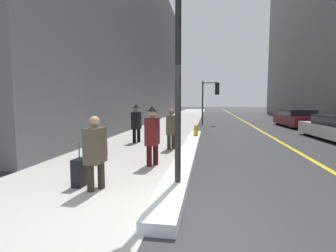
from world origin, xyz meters
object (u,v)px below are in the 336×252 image
at_px(lamp_post, 178,49).
at_px(fire_hydrant, 196,132).
at_px(traffic_light_near, 212,93).
at_px(rolling_suitcase, 80,173).
at_px(pedestrian_in_glasses, 136,122).
at_px(pedestrian_in_fedora, 152,133).
at_px(parked_car_maroon, 296,119).
at_px(pedestrian_nearside, 171,127).
at_px(pedestrian_with_shoulder_bag, 96,150).

height_order(lamp_post, fire_hydrant, lamp_post).
bearing_deg(traffic_light_near, rolling_suitcase, -91.08).
xyz_separation_m(traffic_light_near, rolling_suitcase, (-2.91, -15.26, -2.10)).
bearing_deg(pedestrian_in_glasses, pedestrian_in_fedora, 25.08).
bearing_deg(parked_car_maroon, rolling_suitcase, 145.04).
bearing_deg(lamp_post, pedestrian_nearside, 99.80).
bearing_deg(pedestrian_in_fedora, traffic_light_near, 175.77).
bearing_deg(pedestrian_in_fedora, pedestrian_with_shoulder_bag, -14.76).
xyz_separation_m(traffic_light_near, pedestrian_nearside, (-1.59, -10.75, -1.56)).
bearing_deg(pedestrian_with_shoulder_bag, traffic_light_near, 174.26).
relative_size(lamp_post, parked_car_maroon, 1.05).
height_order(parked_car_maroon, rolling_suitcase, parked_car_maroon).
xyz_separation_m(traffic_light_near, parked_car_maroon, (5.88, -0.83, -1.81)).
relative_size(lamp_post, pedestrian_with_shoulder_bag, 3.06).
distance_m(pedestrian_nearside, rolling_suitcase, 4.72).
bearing_deg(parked_car_maroon, traffic_light_near, 78.31).
relative_size(parked_car_maroon, fire_hydrant, 6.31).
bearing_deg(pedestrian_nearside, rolling_suitcase, -12.91).
distance_m(pedestrian_with_shoulder_bag, pedestrian_in_fedora, 2.26).
height_order(pedestrian_in_fedora, fire_hydrant, pedestrian_in_fedora).
distance_m(pedestrian_with_shoulder_bag, fire_hydrant, 7.59).
relative_size(pedestrian_in_glasses, fire_hydrant, 2.38).
distance_m(pedestrian_with_shoulder_bag, rolling_suitcase, 0.71).
relative_size(pedestrian_in_glasses, parked_car_maroon, 0.38).
height_order(pedestrian_with_shoulder_bag, fire_hydrant, pedestrian_with_shoulder_bag).
bearing_deg(parked_car_maroon, pedestrian_with_shoulder_bag, 146.61).
bearing_deg(rolling_suitcase, pedestrian_with_shoulder_bag, 73.35).
bearing_deg(pedestrian_with_shoulder_bag, pedestrian_in_glasses, -168.62).
relative_size(pedestrian_in_fedora, pedestrian_nearside, 1.10).
distance_m(lamp_post, parked_car_maroon, 16.03).
height_order(pedestrian_nearside, parked_car_maroon, pedestrian_nearside).
relative_size(pedestrian_nearside, rolling_suitcase, 1.60).
distance_m(traffic_light_near, pedestrian_in_fedora, 13.47).
xyz_separation_m(pedestrian_in_fedora, pedestrian_in_glasses, (-1.56, 3.90, -0.01)).
height_order(traffic_light_near, fire_hydrant, traffic_light_near).
bearing_deg(parked_car_maroon, pedestrian_in_glasses, 129.25).
distance_m(traffic_light_near, parked_car_maroon, 6.21).
bearing_deg(pedestrian_with_shoulder_bag, lamp_post, 100.10).
bearing_deg(fire_hydrant, parked_car_maroon, 47.09).
bearing_deg(rolling_suitcase, traffic_light_near, 172.56).
bearing_deg(rolling_suitcase, lamp_post, 94.29).
bearing_deg(pedestrian_nearside, fire_hydrant, 167.31).
xyz_separation_m(pedestrian_in_fedora, parked_car_maroon, (7.64, 12.44, -0.33)).
bearing_deg(rolling_suitcase, parked_car_maroon, 152.01).
relative_size(pedestrian_nearside, pedestrian_in_glasses, 0.91).
xyz_separation_m(pedestrian_nearside, pedestrian_in_glasses, (-1.73, 1.38, 0.07)).
relative_size(parked_car_maroon, rolling_suitcase, 4.65).
height_order(pedestrian_in_glasses, fire_hydrant, pedestrian_in_glasses).
relative_size(traffic_light_near, rolling_suitcase, 3.52).
height_order(pedestrian_in_glasses, parked_car_maroon, pedestrian_in_glasses).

